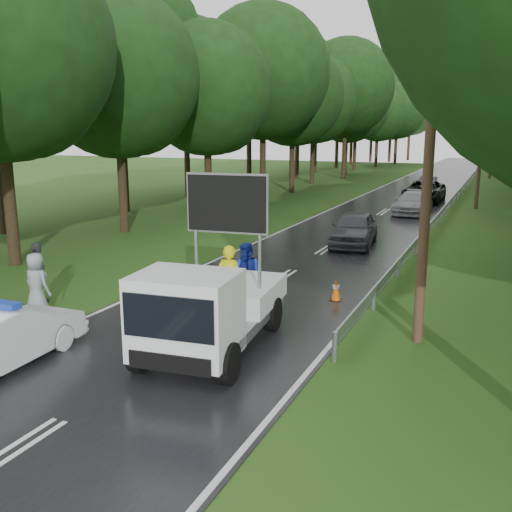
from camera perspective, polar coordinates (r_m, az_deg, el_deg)
The scene contains 22 objects.
ground at distance 14.31m, azimuth -6.71°, elevation -8.14°, with size 160.00×160.00×0.00m, color #204513.
road at distance 42.38m, azimuth 14.21°, elevation 5.33°, with size 7.00×140.00×0.02m, color black.
guardrail at distance 41.55m, azimuth 19.22°, elevation 5.62°, with size 0.12×60.06×0.70m.
utility_pole_near at distance 13.62m, azimuth 17.08°, elevation 12.14°, with size 1.40×0.24×10.00m.
utility_pole_mid at distance 39.55m, azimuth 21.70°, elevation 11.70°, with size 1.40×0.24×10.00m.
utility_pole_far at distance 65.54m, azimuth 22.65°, elevation 11.60°, with size 1.40×0.24×10.00m.
police_sedan at distance 13.53m, azimuth -23.98°, elevation -7.41°, with size 1.59×4.08×1.45m.
work_truck at distance 13.01m, azimuth -4.79°, elevation -5.20°, with size 2.71×5.19×3.97m.
barrier at distance 16.30m, azimuth -2.96°, elevation -2.55°, with size 2.50×0.61×1.06m.
officer at distance 15.62m, azimuth -2.67°, elevation -2.48°, with size 0.72×0.47×1.98m, color #D3D20B.
civilian at distance 16.39m, azimuth -0.85°, elevation -1.92°, with size 0.91×0.71×1.88m, color #1B2FB2.
bystander_mid at distance 17.86m, azimuth -20.99°, elevation -1.64°, with size 1.08×0.45×1.84m, color #393C40.
bystander_right at distance 16.86m, azimuth -21.08°, elevation -2.61°, with size 0.85×0.56×1.75m, color gray.
queue_car_first at distance 25.61m, azimuth 9.79°, elevation 2.71°, with size 1.78×4.41×1.50m, color #42454A.
queue_car_second at distance 36.23m, azimuth 15.40°, elevation 5.15°, with size 1.87×4.61×1.34m, color #9D9EA4.
queue_car_third at distance 42.39m, azimuth 16.45°, elevation 6.24°, with size 2.57×5.57×1.55m, color black.
queue_car_fourth at distance 48.95m, azimuth 16.82°, elevation 6.84°, with size 1.37×3.93×1.30m, color #47484F.
cone_near_left at distance 15.47m, azimuth -20.00°, elevation -5.80°, with size 0.36×0.36×0.76m.
cone_center at distance 14.26m, azimuth -7.32°, elevation -6.57°, with size 0.38×0.38×0.81m.
cone_far at distance 16.69m, azimuth 1.87°, elevation -3.71°, with size 0.36×0.36×0.75m.
cone_left_mid at distance 17.74m, azimuth -8.02°, elevation -2.95°, with size 0.33×0.33×0.70m.
cone_right at distance 17.25m, azimuth 8.00°, elevation -3.33°, with size 0.34×0.34×0.73m.
Camera 1 is at (6.84, -11.52, 5.02)m, focal length 40.00 mm.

